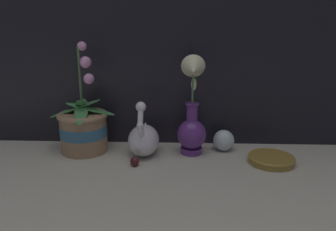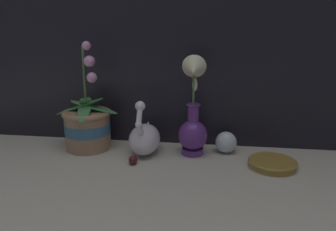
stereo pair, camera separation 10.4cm
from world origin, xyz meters
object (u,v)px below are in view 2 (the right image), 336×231
Objects in this scene: swan_figurine at (145,138)px; glass_sphere at (226,142)px; orchid_potted_plant at (88,125)px; amber_dish at (272,163)px; blue_vase at (193,122)px.

swan_figurine is 2.67× the size of glass_sphere.
orchid_potted_plant reaches higher than amber_dish.
glass_sphere is (0.29, 0.05, -0.02)m from swan_figurine.
blue_vase reaches higher than glass_sphere.
orchid_potted_plant reaches higher than swan_figurine.
orchid_potted_plant reaches higher than blue_vase.
swan_figurine is at bearing -6.13° from orchid_potted_plant.
swan_figurine is (0.22, -0.02, -0.03)m from orchid_potted_plant.
amber_dish is (0.43, -0.06, -0.04)m from swan_figurine.
blue_vase is 4.56× the size of glass_sphere.
amber_dish is (0.15, -0.11, -0.02)m from glass_sphere.
orchid_potted_plant is at bearing 172.59° from amber_dish.
orchid_potted_plant is 1.90× the size of swan_figurine.
swan_figurine is at bearing -176.11° from blue_vase.
orchid_potted_plant reaches higher than glass_sphere.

